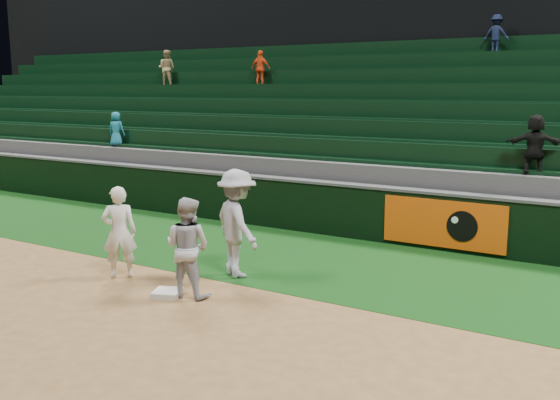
# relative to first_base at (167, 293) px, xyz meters

# --- Properties ---
(ground) EXTENTS (70.00, 70.00, 0.00)m
(ground) POSITION_rel_first_base_xyz_m (0.00, 0.20, -0.05)
(ground) COLOR brown
(ground) RESTS_ON ground
(foul_grass) EXTENTS (36.00, 4.20, 0.01)m
(foul_grass) POSITION_rel_first_base_xyz_m (0.00, 3.20, -0.05)
(foul_grass) COLOR black
(foul_grass) RESTS_ON ground
(upper_deck) EXTENTS (40.00, 12.00, 12.00)m
(upper_deck) POSITION_rel_first_base_xyz_m (0.00, 17.65, 5.95)
(upper_deck) COLOR black
(upper_deck) RESTS_ON ground
(first_base) EXTENTS (0.57, 0.57, 0.10)m
(first_base) POSITION_rel_first_base_xyz_m (0.00, 0.00, 0.00)
(first_base) COLOR silver
(first_base) RESTS_ON ground
(first_baseman) EXTENTS (0.73, 0.71, 1.68)m
(first_baseman) POSITION_rel_first_base_xyz_m (-1.43, 0.37, 0.79)
(first_baseman) COLOR silver
(first_baseman) RESTS_ON ground
(baserunner) EXTENTS (0.86, 0.70, 1.66)m
(baserunner) POSITION_rel_first_base_xyz_m (0.29, 0.21, 0.78)
(baserunner) COLOR #A7A9B1
(baserunner) RESTS_ON ground
(base_coach) EXTENTS (1.46, 1.25, 1.96)m
(base_coach) POSITION_rel_first_base_xyz_m (0.34, 1.53, 0.94)
(base_coach) COLOR #9798A3
(base_coach) RESTS_ON foul_grass
(field_wall) EXTENTS (36.00, 0.45, 1.25)m
(field_wall) POSITION_rel_first_base_xyz_m (0.03, 5.40, 0.58)
(field_wall) COLOR black
(field_wall) RESTS_ON ground
(stadium_seating) EXTENTS (36.00, 5.95, 5.44)m
(stadium_seating) POSITION_rel_first_base_xyz_m (0.00, 9.17, 1.65)
(stadium_seating) COLOR #393A3C
(stadium_seating) RESTS_ON ground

